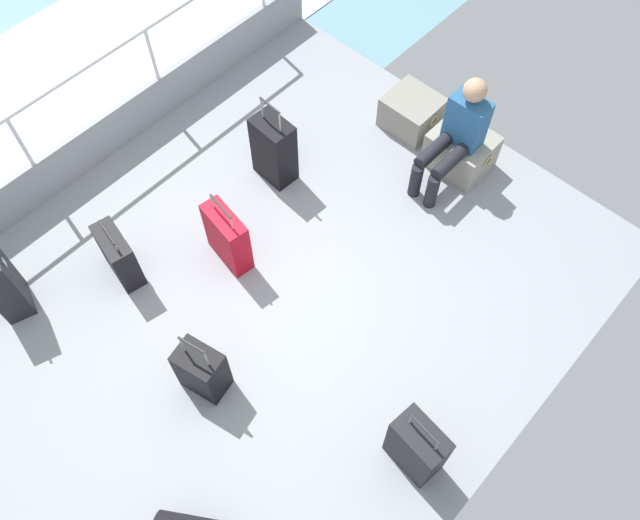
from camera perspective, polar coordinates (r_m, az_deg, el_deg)
ground_plane at (r=5.51m, az=-3.97°, el=-2.56°), size 4.40×5.20×0.06m
gunwale_port at (r=6.44m, az=-18.18°, el=10.26°), size 0.06×5.20×0.45m
railing_port at (r=6.06m, az=-19.63°, el=13.67°), size 0.04×4.20×1.02m
sea_wake at (r=7.82m, az=-23.39°, el=12.49°), size 12.00×12.00×0.01m
cargo_crate_0 at (r=6.46m, az=7.99°, el=12.62°), size 0.52×0.45×0.34m
cargo_crate_1 at (r=6.20m, az=12.16°, el=9.33°), size 0.58×0.46×0.37m
passenger_seated at (r=5.82m, az=11.79°, el=10.71°), size 0.34×0.66×1.07m
suitcase_0 at (r=4.97m, az=-10.23°, el=-9.43°), size 0.38×0.30×0.73m
suitcase_1 at (r=5.67m, az=-26.03°, el=-1.74°), size 0.40×0.32×0.87m
suitcase_2 at (r=5.57m, az=-17.12°, el=0.37°), size 0.45×0.27×0.61m
suitcase_3 at (r=5.43m, az=-8.06°, el=1.99°), size 0.46×0.25×0.73m
suitcase_4 at (r=4.73m, az=8.44°, el=-15.79°), size 0.41×0.27×0.70m
suitcase_5 at (r=5.89m, az=-4.03°, el=9.57°), size 0.38×0.26×0.89m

